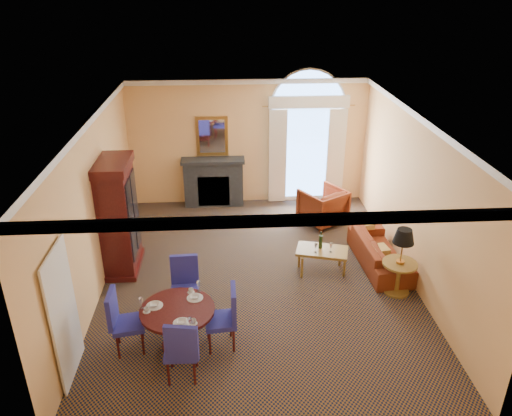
{
  "coord_description": "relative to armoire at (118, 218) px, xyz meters",
  "views": [
    {
      "loc": [
        -0.56,
        -8.38,
        5.51
      ],
      "look_at": [
        0.0,
        0.5,
        1.3
      ],
      "focal_mm": 35.0,
      "sensor_mm": 36.0,
      "label": 1
    }
  ],
  "objects": [
    {
      "name": "dining_chair_west",
      "position": [
        0.44,
        -2.52,
        -0.5
      ],
      "size": [
        0.56,
        0.56,
        1.09
      ],
      "rotation": [
        0.0,
        0.0,
        -1.39
      ],
      "color": "navy",
      "rests_on": "ground"
    },
    {
      "name": "armchair",
      "position": [
        4.45,
        1.76,
        -0.69
      ],
      "size": [
        1.29,
        1.29,
        0.87
      ],
      "primitive_type": "imported",
      "rotation": [
        0.0,
        0.0,
        3.69
      ],
      "color": "maroon",
      "rests_on": "ground"
    },
    {
      "name": "side_table",
      "position": [
        5.32,
        -1.24,
        -0.28
      ],
      "size": [
        0.65,
        0.65,
        1.32
      ],
      "color": "olive",
      "rests_on": "ground"
    },
    {
      "name": "armoire",
      "position": [
        0.0,
        0.0,
        0.0
      ],
      "size": [
        0.67,
        1.19,
        2.33
      ],
      "color": "#370D0C",
      "rests_on": "ground"
    },
    {
      "name": "dining_chair_south",
      "position": [
        1.44,
        -3.28,
        -0.5
      ],
      "size": [
        0.52,
        0.54,
        1.09
      ],
      "rotation": [
        0.0,
        0.0,
        -0.02
      ],
      "color": "navy",
      "rests_on": "ground"
    },
    {
      "name": "room_envelope",
      "position": [
        2.69,
        0.09,
        1.39
      ],
      "size": [
        6.04,
        7.52,
        3.45
      ],
      "color": "#FEC479",
      "rests_on": "ground"
    },
    {
      "name": "dining_table",
      "position": [
        1.33,
        -2.52,
        -0.57
      ],
      "size": [
        1.18,
        1.18,
        0.94
      ],
      "color": "#370D0C",
      "rests_on": "ground"
    },
    {
      "name": "ground",
      "position": [
        2.72,
        -0.58,
        -1.12
      ],
      "size": [
        7.5,
        7.5,
        0.0
      ],
      "primitive_type": "plane",
      "color": "black",
      "rests_on": "ground"
    },
    {
      "name": "dining_chair_north",
      "position": [
        1.37,
        -1.58,
        -0.5
      ],
      "size": [
        0.51,
        0.53,
        1.09
      ],
      "rotation": [
        0.0,
        0.0,
        3.08
      ],
      "color": "navy",
      "rests_on": "ground"
    },
    {
      "name": "coffee_table",
      "position": [
        4.02,
        -0.43,
        -0.65
      ],
      "size": [
        1.12,
        0.81,
        0.87
      ],
      "rotation": [
        0.0,
        0.0,
        -0.27
      ],
      "color": "olive",
      "rests_on": "ground"
    },
    {
      "name": "dining_chair_east",
      "position": [
        2.1,
        -2.53,
        -0.5
      ],
      "size": [
        0.53,
        0.53,
        1.09
      ],
      "rotation": [
        0.0,
        0.0,
        1.67
      ],
      "color": "navy",
      "rests_on": "ground"
    },
    {
      "name": "sofa",
      "position": [
        5.27,
        -0.24,
        -0.83
      ],
      "size": [
        0.9,
        2.06,
        0.59
      ],
      "primitive_type": "imported",
      "rotation": [
        0.0,
        0.0,
        1.62
      ],
      "color": "maroon",
      "rests_on": "ground"
    }
  ]
}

